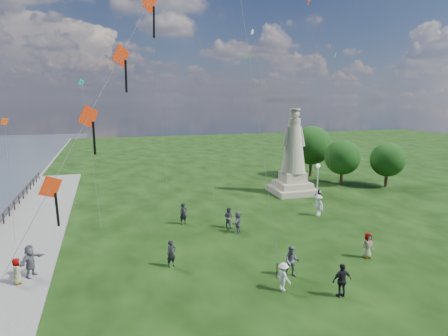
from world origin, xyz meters
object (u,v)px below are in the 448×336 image
object	(u,v)px
person_9	(318,197)
person_11	(238,222)
lamppost	(318,176)
person_6	(183,214)
person_5	(30,263)
person_2	(283,277)
person_4	(368,246)
statue	(293,162)
person_8	(318,205)
person_10	(17,273)
person_7	(229,217)
person_0	(171,254)
person_1	(292,261)
person_3	(342,280)

from	to	relation	value
person_9	person_11	distance (m)	11.15
lamppost	person_6	size ratio (longest dim) A/B	2.32
person_5	person_11	distance (m)	13.89
person_2	person_9	xyz separation A→B (m)	(10.67, 13.86, -0.02)
lamppost	person_2	bearing A→B (deg)	-127.35
lamppost	person_11	size ratio (longest dim) A/B	2.43
person_2	person_4	bearing A→B (deg)	-92.53
statue	person_8	world-z (taller)	statue
statue	person_2	xyz separation A→B (m)	(-10.44, -18.62, -2.63)
person_6	person_9	distance (m)	13.58
person_6	person_10	distance (m)	12.79
lamppost	person_11	xyz separation A→B (m)	(-9.48, -4.46, -2.09)
person_10	statue	bearing A→B (deg)	-70.01
lamppost	person_7	world-z (taller)	lamppost
lamppost	person_0	distance (m)	17.71
person_8	person_10	world-z (taller)	person_8
person_1	person_4	world-z (taller)	person_1
person_8	lamppost	bearing A→B (deg)	143.84
lamppost	person_3	xyz separation A→B (m)	(-7.67, -14.85, -2.04)
person_3	person_7	distance (m)	11.92
person_3	person_8	bearing A→B (deg)	-114.13
lamppost	person_1	bearing A→B (deg)	-126.77
statue	person_5	world-z (taller)	statue
person_5	person_11	xyz separation A→B (m)	(13.49, 3.31, -0.08)
lamppost	person_1	distance (m)	15.18
person_9	person_4	bearing A→B (deg)	-93.94
statue	person_4	size ratio (longest dim) A/B	5.49
person_4	person_6	world-z (taller)	person_6
statue	person_7	distance (m)	13.33
person_8	person_9	bearing A→B (deg)	141.07
person_1	person_9	xyz separation A→B (m)	(9.50, 12.57, -0.16)
person_7	person_0	bearing A→B (deg)	98.93
person_6	person_7	xyz separation A→B (m)	(3.19, -1.84, -0.04)
person_0	person_8	distance (m)	15.10
person_8	person_9	distance (m)	3.70
lamppost	person_4	size ratio (longest dim) A/B	2.49
person_0	person_10	world-z (taller)	person_0
person_9	person_6	bearing A→B (deg)	-158.59
lamppost	person_6	xyz separation A→B (m)	(-12.97, -1.29, -2.05)
lamppost	person_1	size ratio (longest dim) A/B	2.26
person_1	person_7	size ratio (longest dim) A/B	1.08
lamppost	person_4	world-z (taller)	lamppost
statue	person_7	world-z (taller)	statue
statue	person_1	xyz separation A→B (m)	(-9.27, -17.33, -2.49)
person_7	person_11	size ratio (longest dim) A/B	1.00
person_1	person_2	world-z (taller)	person_1
person_3	person_4	xyz separation A→B (m)	(4.41, 3.60, -0.07)
person_3	person_10	distance (m)	17.08
person_4	person_11	size ratio (longest dim) A/B	0.97
person_1	person_3	xyz separation A→B (m)	(1.33, -2.80, -0.01)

